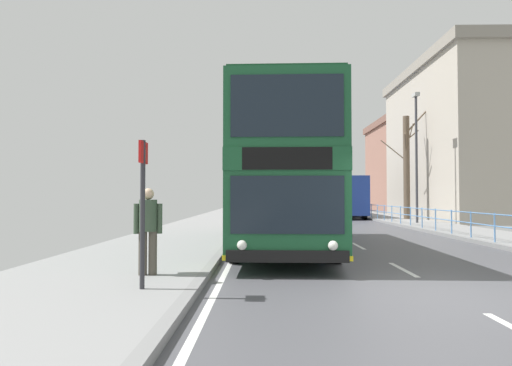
{
  "coord_description": "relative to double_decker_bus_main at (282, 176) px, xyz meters",
  "views": [
    {
      "loc": [
        -3.12,
        -7.6,
        1.64
      ],
      "look_at": [
        -3.33,
        4.51,
        2.0
      ],
      "focal_mm": 31.57,
      "sensor_mm": 36.0,
      "label": 1
    }
  ],
  "objects": [
    {
      "name": "background_building_01",
      "position": [
        17.12,
        33.36,
        2.66
      ],
      "size": [
        11.19,
        14.39,
        9.85
      ],
      "color": "#936656",
      "rests_on": "ground"
    },
    {
      "name": "bus_stop_sign_near",
      "position": [
        -2.56,
        -7.12,
        -0.65
      ],
      "size": [
        0.08,
        0.44,
        2.42
      ],
      "color": "#2D2D33",
      "rests_on": "ground"
    },
    {
      "name": "background_bus_far_lane",
      "position": [
        5.5,
        21.21,
        -0.62
      ],
      "size": [
        2.77,
        10.29,
        3.07
      ],
      "color": "navy",
      "rests_on": "ground"
    },
    {
      "name": "background_building_00",
      "position": [
        16.08,
        18.35,
        3.36
      ],
      "size": [
        11.91,
        15.43,
        11.25
      ],
      "color": "#B2A899",
      "rests_on": "ground"
    },
    {
      "name": "pedestrian_railing_far_kerb",
      "position": [
        6.99,
        6.4,
        -1.51
      ],
      "size": [
        0.05,
        32.21,
        0.96
      ],
      "color": "#598CC6",
      "rests_on": "ground"
    },
    {
      "name": "ground",
      "position": [
        1.82,
        -6.83,
        -2.26
      ],
      "size": [
        15.8,
        140.0,
        0.2
      ],
      "color": "#4E4E53"
    },
    {
      "name": "double_decker_bus_main",
      "position": [
        0.0,
        0.0,
        0.0
      ],
      "size": [
        2.95,
        11.12,
        4.37
      ],
      "color": "#19512D",
      "rests_on": "ground"
    },
    {
      "name": "street_lamp_far_side",
      "position": [
        8.17,
        11.45,
        2.18
      ],
      "size": [
        0.28,
        0.6,
        7.46
      ],
      "color": "#38383D",
      "rests_on": "ground"
    },
    {
      "name": "bare_tree_far_00",
      "position": [
        8.97,
        15.77,
        1.41
      ],
      "size": [
        3.06,
        1.7,
        7.36
      ],
      "color": "brown",
      "rests_on": "ground"
    },
    {
      "name": "pedestrian_with_backpack",
      "position": [
        -2.82,
        -5.79,
        -1.19
      ],
      "size": [
        0.55,
        0.56,
        1.66
      ],
      "color": "#4C473D",
      "rests_on": "ground"
    }
  ]
}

